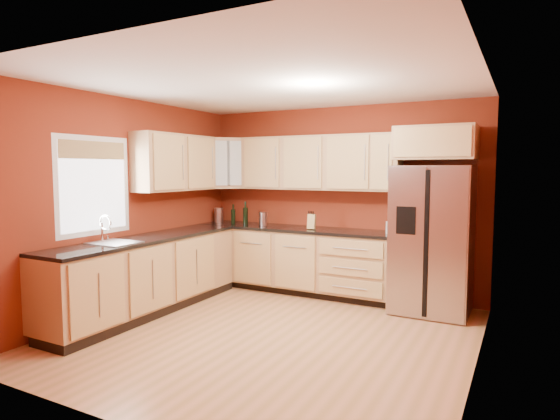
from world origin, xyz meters
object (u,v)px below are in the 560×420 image
knife_block (312,222)px  soap_dispenser (388,226)px  canister_left (219,215)px  wine_bottle_a (233,214)px  refrigerator (432,239)px

knife_block → soap_dispenser: 1.04m
canister_left → wine_bottle_a: bearing=-4.9°
knife_block → soap_dispenser: bearing=-7.5°
wine_bottle_a → knife_block: (1.33, -0.07, -0.05)m
wine_bottle_a → soap_dispenser: size_ratio=1.51×
refrigerator → wine_bottle_a: bearing=178.6°
refrigerator → soap_dispenser: refrigerator is taller
knife_block → canister_left: bearing=165.5°
wine_bottle_a → refrigerator: bearing=-1.4°
canister_left → soap_dispenser: 2.65m
knife_block → wine_bottle_a: bearing=165.8°
canister_left → wine_bottle_a: 0.29m
soap_dispenser → wine_bottle_a: bearing=179.7°
canister_left → knife_block: 1.61m
refrigerator → soap_dispenser: size_ratio=9.20×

